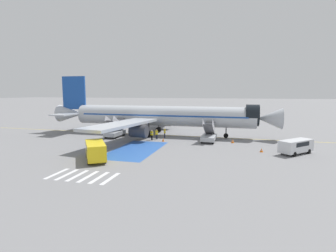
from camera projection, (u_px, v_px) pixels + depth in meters
ground_plane at (166, 135)px, 50.47m from camera, size 600.00×600.00×0.00m
apron_leadline_yellow at (162, 135)px, 50.44m from camera, size 78.37×0.84×0.01m
apron_stand_patch_blue at (136, 150)px, 37.63m from camera, size 6.12×12.88×0.01m
apron_walkway_bar_0 at (57, 174)px, 26.59m from camera, size 0.44×3.60×0.01m
apron_walkway_bar_1 at (67, 174)px, 26.28m from camera, size 0.44×3.60×0.01m
apron_walkway_bar_2 at (78, 175)px, 25.97m from camera, size 0.44×3.60×0.01m
apron_walkway_bar_3 at (88, 176)px, 25.66m from camera, size 0.44×3.60×0.01m
apron_walkway_bar_4 at (99, 178)px, 25.36m from camera, size 0.44×3.60×0.01m
apron_walkway_bar_5 at (110, 179)px, 25.05m from camera, size 0.44×3.60×0.01m
airliner at (158, 116)px, 50.15m from camera, size 44.15×36.85×11.46m
boarding_stairs_forward at (209, 136)px, 43.58m from camera, size 2.24×5.25×3.97m
boarding_stairs_aft at (115, 132)px, 48.13m from camera, size 2.24×5.25×4.10m
fuel_tanker at (159, 116)px, 72.07m from camera, size 3.95×9.32×3.45m
service_van_0 at (296, 145)px, 34.94m from camera, size 4.93×5.03×1.90m
service_van_1 at (95, 150)px, 31.62m from camera, size 4.77×5.61×2.20m
ground_crew_0 at (157, 134)px, 45.92m from camera, size 0.46×0.29×1.72m
ground_crew_1 at (152, 134)px, 45.01m from camera, size 0.48×0.36×1.76m
ground_crew_2 at (165, 132)px, 47.00m from camera, size 0.43×0.49×1.81m
traffic_cone_0 at (233, 141)px, 42.62m from camera, size 0.53×0.53×0.59m
traffic_cone_1 at (163, 140)px, 43.93m from camera, size 0.46×0.46×0.51m
traffic_cone_2 at (262, 150)px, 36.09m from camera, size 0.47×0.47×0.53m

